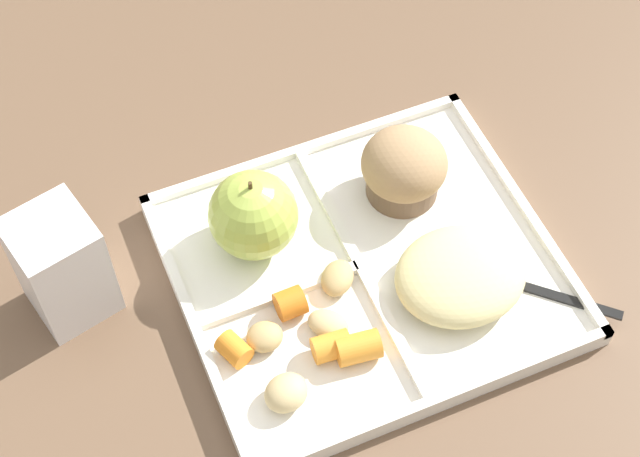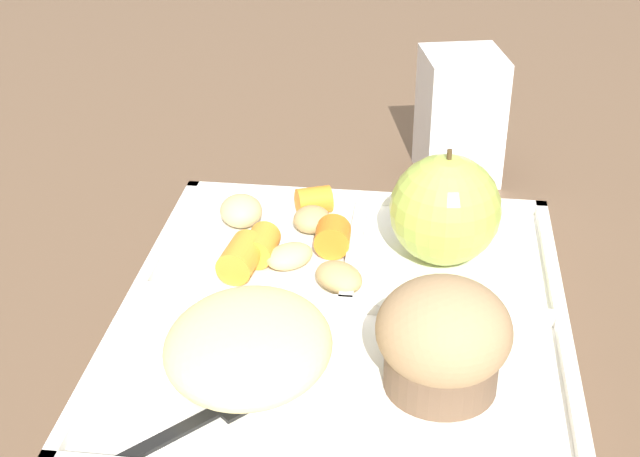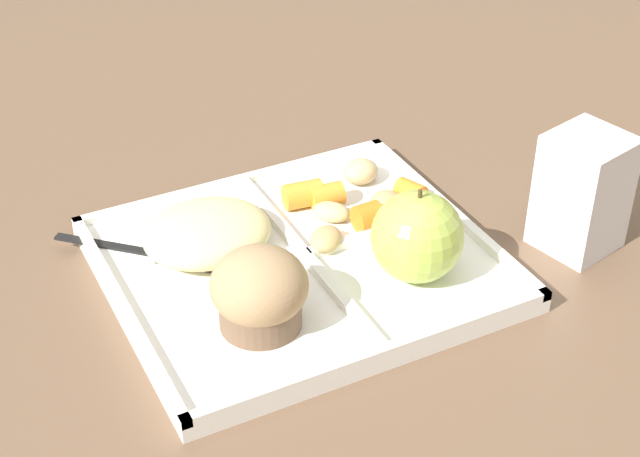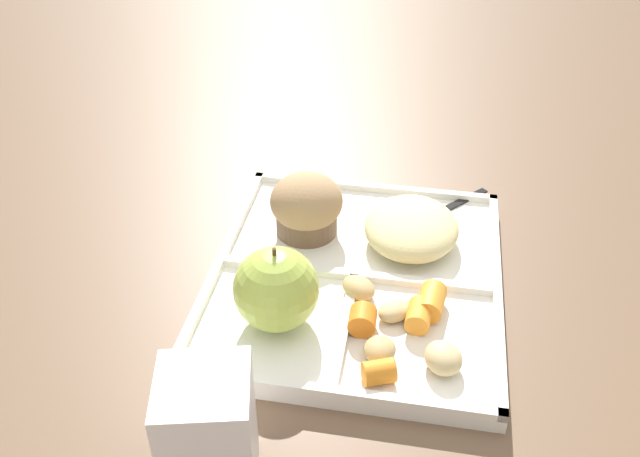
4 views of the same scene
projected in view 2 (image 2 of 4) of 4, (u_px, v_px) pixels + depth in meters
name	position (u px, v px, depth m)	size (l,w,h in m)	color
ground	(344.00, 331.00, 0.61)	(6.00, 6.00, 0.00)	brown
lunch_tray	(344.00, 321.00, 0.61)	(0.32, 0.29, 0.02)	white
green_apple	(445.00, 210.00, 0.65)	(0.08, 0.08, 0.09)	#A8C14C
bran_muffin	(443.00, 339.00, 0.53)	(0.08, 0.08, 0.07)	brown
carrot_slice_back	(241.00, 257.00, 0.64)	(0.03, 0.03, 0.04)	orange
carrot_slice_edge	(314.00, 200.00, 0.72)	(0.02, 0.02, 0.03)	orange
carrot_slice_small	(260.00, 245.00, 0.66)	(0.02, 0.02, 0.03)	orange
carrot_slice_large	(333.00, 237.00, 0.67)	(0.03, 0.03, 0.02)	orange
potato_chunk_small	(339.00, 277.00, 0.63)	(0.04, 0.03, 0.02)	tan
potato_chunk_golden	(312.00, 219.00, 0.70)	(0.03, 0.03, 0.02)	tan
potato_chunk_browned	(289.00, 256.00, 0.65)	(0.03, 0.04, 0.02)	tan
potato_chunk_corner	(241.00, 211.00, 0.70)	(0.04, 0.03, 0.02)	tan
egg_noodle_pile	(248.00, 345.00, 0.55)	(0.12, 0.10, 0.04)	beige
meatball_center	(202.00, 373.00, 0.53)	(0.03, 0.03, 0.03)	brown
meatball_back	(219.00, 359.00, 0.54)	(0.03, 0.03, 0.03)	#755B4C
meatball_side	(224.00, 356.00, 0.54)	(0.04, 0.04, 0.04)	brown
plastic_fork	(202.00, 419.00, 0.51)	(0.13, 0.12, 0.00)	black
milk_carton	(460.00, 116.00, 0.79)	(0.06, 0.06, 0.11)	white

